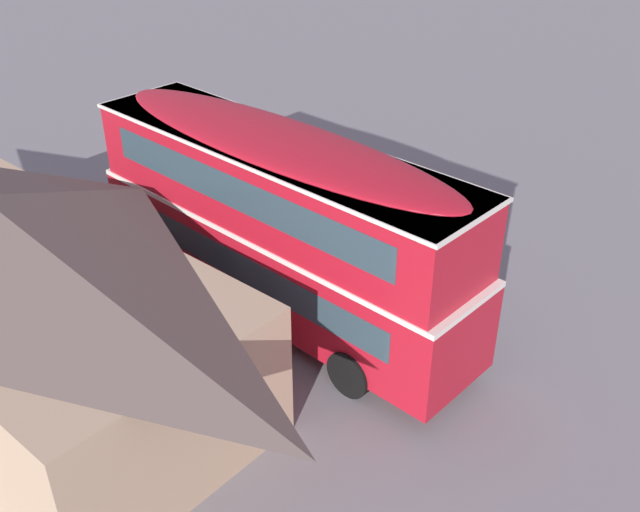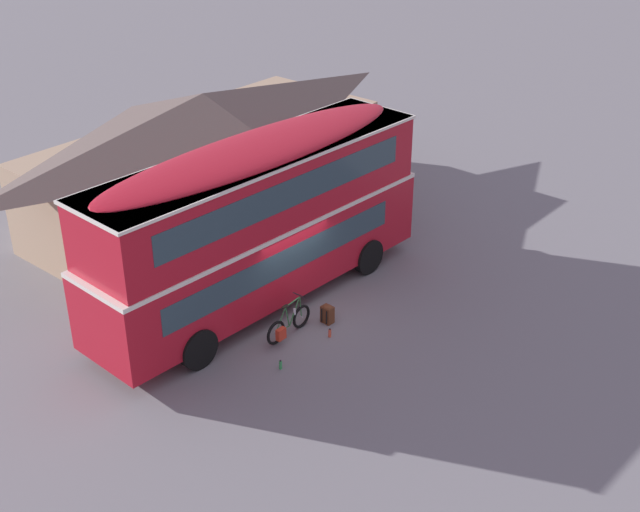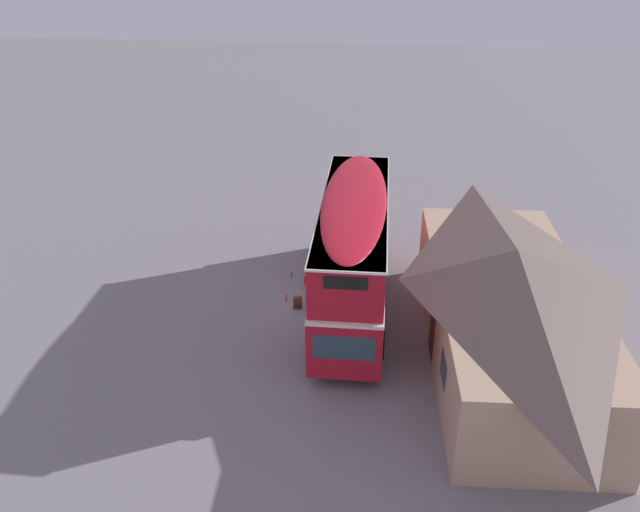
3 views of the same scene
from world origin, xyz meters
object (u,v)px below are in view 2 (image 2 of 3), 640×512
double_decker_bus (259,217)px  water_bottle_green_metal (281,365)px  backpack_on_ground (327,313)px  water_bottle_red_squeeze (330,333)px  touring_bicycle (288,325)px

double_decker_bus → water_bottle_green_metal: size_ratio=42.58×
backpack_on_ground → water_bottle_green_metal: bearing=-165.8°
water_bottle_red_squeeze → touring_bicycle: bearing=131.9°
double_decker_bus → water_bottle_green_metal: double_decker_bus is taller
touring_bicycle → water_bottle_red_squeeze: size_ratio=6.67×
double_decker_bus → water_bottle_green_metal: (-1.98, -2.78, -2.53)m
touring_bicycle → water_bottle_green_metal: 1.50m
touring_bicycle → water_bottle_green_metal: bearing=-142.4°
backpack_on_ground → water_bottle_red_squeeze: (-0.49, -0.54, -0.16)m
double_decker_bus → backpack_on_ground: double_decker_bus is taller
touring_bicycle → backpack_on_ground: bearing=-13.3°
double_decker_bus → backpack_on_ground: 3.24m
double_decker_bus → touring_bicycle: size_ratio=6.29×
double_decker_bus → backpack_on_ground: size_ratio=19.57×
backpack_on_ground → water_bottle_green_metal: (-2.41, -0.61, -0.17)m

